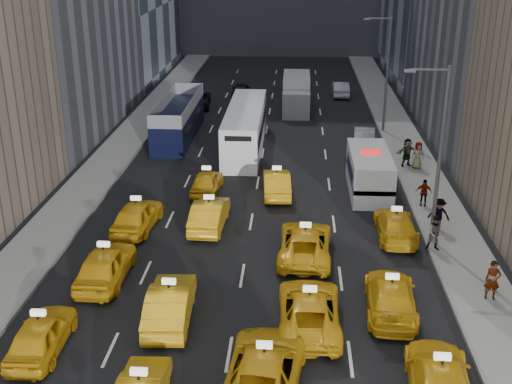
% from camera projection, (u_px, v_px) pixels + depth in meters
% --- Properties ---
extents(sidewalk_west, '(3.00, 90.00, 0.15)m').
position_uv_depth(sidewalk_west, '(115.00, 154.00, 45.82)').
color(sidewalk_west, gray).
rests_on(sidewalk_west, ground).
extents(sidewalk_east, '(3.00, 90.00, 0.15)m').
position_uv_depth(sidewalk_east, '(412.00, 159.00, 44.60)').
color(sidewalk_east, gray).
rests_on(sidewalk_east, ground).
extents(curb_west, '(0.15, 90.00, 0.18)m').
position_uv_depth(curb_west, '(135.00, 154.00, 45.73)').
color(curb_west, slate).
rests_on(curb_west, ground).
extents(curb_east, '(0.15, 90.00, 0.18)m').
position_uv_depth(curb_east, '(391.00, 159.00, 44.68)').
color(curb_east, slate).
rests_on(curb_east, ground).
extents(streetlight_near, '(2.15, 0.22, 9.00)m').
position_uv_depth(streetlight_near, '(438.00, 151.00, 30.83)').
color(streetlight_near, '#595B60').
rests_on(streetlight_near, ground).
extents(streetlight_far, '(2.15, 0.22, 9.00)m').
position_uv_depth(streetlight_far, '(386.00, 70.00, 49.38)').
color(streetlight_far, '#595B60').
rests_on(streetlight_far, ground).
extents(taxi_4, '(1.76, 4.24, 1.44)m').
position_uv_depth(taxi_4, '(41.00, 334.00, 23.85)').
color(taxi_4, gold).
rests_on(taxi_4, ground).
extents(taxi_6, '(3.13, 5.77, 1.54)m').
position_uv_depth(taxi_6, '(264.00, 369.00, 21.85)').
color(taxi_6, gold).
rests_on(taxi_6, ground).
extents(taxi_7, '(2.60, 5.34, 1.50)m').
position_uv_depth(taxi_7, '(439.00, 381.00, 21.32)').
color(taxi_7, gold).
rests_on(taxi_7, ground).
extents(taxi_8, '(2.00, 4.78, 1.61)m').
position_uv_depth(taxi_8, '(106.00, 265.00, 28.74)').
color(taxi_8, gold).
rests_on(taxi_8, ground).
extents(taxi_9, '(1.89, 4.83, 1.57)m').
position_uv_depth(taxi_9, '(170.00, 303.00, 25.76)').
color(taxi_9, gold).
rests_on(taxi_9, ground).
extents(taxi_10, '(2.45, 5.28, 1.47)m').
position_uv_depth(taxi_10, '(309.00, 310.00, 25.40)').
color(taxi_10, gold).
rests_on(taxi_10, ground).
extents(taxi_11, '(2.31, 5.06, 1.43)m').
position_uv_depth(taxi_11, '(391.00, 296.00, 26.37)').
color(taxi_11, gold).
rests_on(taxi_11, ground).
extents(taxi_12, '(2.22, 4.70, 1.55)m').
position_uv_depth(taxi_12, '(137.00, 216.00, 33.89)').
color(taxi_12, gold).
rests_on(taxi_12, ground).
extents(taxi_13, '(1.79, 4.67, 1.52)m').
position_uv_depth(taxi_13, '(209.00, 214.00, 34.12)').
color(taxi_13, gold).
rests_on(taxi_13, ground).
extents(taxi_14, '(2.67, 5.42, 1.48)m').
position_uv_depth(taxi_14, '(305.00, 243.00, 30.94)').
color(taxi_14, gold).
rests_on(taxi_14, ground).
extents(taxi_15, '(1.99, 4.76, 1.37)m').
position_uv_depth(taxi_15, '(396.00, 225.00, 33.00)').
color(taxi_15, gold).
rests_on(taxi_15, ground).
extents(taxi_16, '(1.79, 4.05, 1.35)m').
position_uv_depth(taxi_16, '(207.00, 182.00, 38.84)').
color(taxi_16, gold).
rests_on(taxi_16, ground).
extents(taxi_17, '(1.87, 4.56, 1.47)m').
position_uv_depth(taxi_17, '(277.00, 183.00, 38.51)').
color(taxi_17, gold).
rests_on(taxi_17, ground).
extents(nypd_van, '(2.80, 6.30, 2.64)m').
position_uv_depth(nypd_van, '(369.00, 173.00, 38.79)').
color(nypd_van, silver).
rests_on(nypd_van, ground).
extents(double_decker, '(3.32, 10.74, 3.08)m').
position_uv_depth(double_decker, '(179.00, 118.00, 49.31)').
color(double_decker, black).
rests_on(double_decker, ground).
extents(city_bus, '(2.68, 11.93, 3.07)m').
position_uv_depth(city_bus, '(245.00, 128.00, 46.69)').
color(city_bus, white).
rests_on(city_bus, ground).
extents(box_truck, '(3.10, 7.05, 3.12)m').
position_uv_depth(box_truck, '(296.00, 94.00, 56.91)').
color(box_truck, silver).
rests_on(box_truck, ground).
extents(misc_car_0, '(1.84, 4.33, 1.39)m').
position_uv_depth(misc_car_0, '(364.00, 136.00, 47.80)').
color(misc_car_0, '#999CA1').
rests_on(misc_car_0, ground).
extents(misc_car_1, '(2.81, 5.38, 1.45)m').
position_uv_depth(misc_car_1, '(197.00, 99.00, 58.64)').
color(misc_car_1, black).
rests_on(misc_car_1, ground).
extents(misc_car_2, '(2.35, 5.04, 1.43)m').
position_uv_depth(misc_car_2, '(293.00, 85.00, 64.16)').
color(misc_car_2, slate).
rests_on(misc_car_2, ground).
extents(misc_car_3, '(1.84, 4.35, 1.47)m').
position_uv_depth(misc_car_3, '(241.00, 90.00, 61.78)').
color(misc_car_3, black).
rests_on(misc_car_3, ground).
extents(misc_car_4, '(1.56, 4.34, 1.42)m').
position_uv_depth(misc_car_4, '(340.00, 89.00, 62.47)').
color(misc_car_4, '#A3A5AB').
rests_on(misc_car_4, ground).
extents(pedestrian_0, '(0.69, 0.50, 1.77)m').
position_uv_depth(pedestrian_0, '(493.00, 280.00, 26.98)').
color(pedestrian_0, gray).
rests_on(pedestrian_0, sidewalk_east).
extents(pedestrian_1, '(0.91, 0.55, 1.81)m').
position_uv_depth(pedestrian_1, '(436.00, 233.00, 31.23)').
color(pedestrian_1, gray).
rests_on(pedestrian_1, sidewalk_east).
extents(pedestrian_2, '(1.20, 0.75, 1.74)m').
position_uv_depth(pedestrian_2, '(439.00, 214.00, 33.45)').
color(pedestrian_2, gray).
rests_on(pedestrian_2, sidewalk_east).
extents(pedestrian_3, '(0.99, 0.60, 1.58)m').
position_uv_depth(pedestrian_3, '(424.00, 193.00, 36.50)').
color(pedestrian_3, gray).
rests_on(pedestrian_3, sidewalk_east).
extents(pedestrian_4, '(0.98, 0.69, 1.81)m').
position_uv_depth(pedestrian_4, '(418.00, 155.00, 42.38)').
color(pedestrian_4, gray).
rests_on(pedestrian_4, sidewalk_east).
extents(pedestrian_5, '(1.83, 1.08, 1.90)m').
position_uv_depth(pedestrian_5, '(407.00, 152.00, 42.79)').
color(pedestrian_5, gray).
rests_on(pedestrian_5, sidewalk_east).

